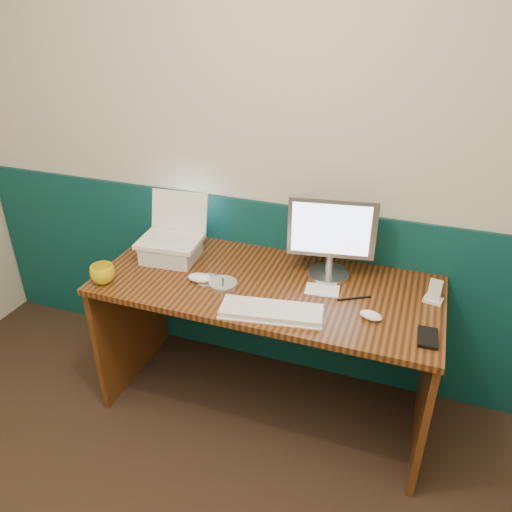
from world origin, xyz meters
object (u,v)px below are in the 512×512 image
at_px(desk, 266,346).
at_px(mug, 103,274).
at_px(keyboard, 271,312).
at_px(camcorder, 310,245).
at_px(laptop, 168,220).
at_px(monitor, 331,238).

bearing_deg(desk, mug, -160.87).
bearing_deg(keyboard, camcorder, 76.11).
height_order(desk, keyboard, keyboard).
bearing_deg(desk, keyboard, -67.33).
distance_m(mug, camcorder, 1.00).
height_order(laptop, monitor, monitor).
bearing_deg(camcorder, desk, -109.17).
bearing_deg(laptop, camcorder, 11.38).
xyz_separation_m(desk, mug, (-0.72, -0.25, 0.42)).
distance_m(keyboard, camcorder, 0.50).
height_order(monitor, camcorder, monitor).
distance_m(monitor, keyboard, 0.47).
bearing_deg(monitor, mug, -166.05).
bearing_deg(monitor, desk, -156.37).
xyz_separation_m(mug, camcorder, (0.86, 0.51, 0.06)).
xyz_separation_m(desk, camcorder, (0.14, 0.26, 0.48)).
relative_size(desk, laptop, 5.34).
relative_size(desk, camcorder, 7.79).
xyz_separation_m(desk, monitor, (0.26, 0.17, 0.57)).
height_order(mug, camcorder, camcorder).
relative_size(laptop, monitor, 0.75).
bearing_deg(desk, camcorder, 61.37).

